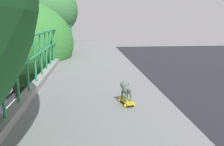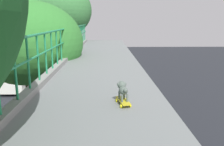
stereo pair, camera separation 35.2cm
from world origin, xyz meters
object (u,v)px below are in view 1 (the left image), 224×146
(city_bus, at_px, (10,68))
(small_dog, at_px, (126,88))
(toy_skateboard, at_px, (126,101))
(car_white_fifth, at_px, (10,129))

(city_bus, bearing_deg, small_dog, -66.93)
(city_bus, xyz_separation_m, toy_skateboard, (9.32, -21.90, 3.65))
(city_bus, distance_m, toy_skateboard, 24.08)
(car_white_fifth, xyz_separation_m, city_bus, (-3.87, 12.48, 1.28))
(city_bus, bearing_deg, toy_skateboard, -66.94)
(car_white_fifth, xyz_separation_m, toy_skateboard, (5.45, -9.42, 4.93))
(small_dog, bearing_deg, toy_skateboard, -70.88)
(toy_skateboard, bearing_deg, car_white_fifth, 120.05)
(city_bus, distance_m, small_dog, 24.09)
(toy_skateboard, bearing_deg, city_bus, 113.06)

